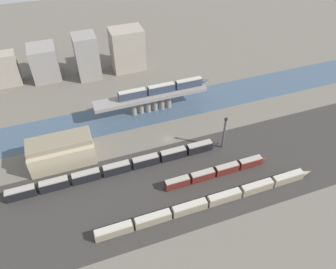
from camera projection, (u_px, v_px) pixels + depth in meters
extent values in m
plane|color=#666056|center=(167.00, 140.00, 140.98)|extent=(400.00, 400.00, 0.00)
cube|color=#33302D|center=(189.00, 180.00, 123.96)|extent=(280.00, 42.00, 0.01)
cube|color=#3D5166|center=(151.00, 110.00, 156.88)|extent=(320.00, 20.72, 0.01)
cube|color=gray|center=(151.00, 96.00, 151.40)|extent=(53.58, 7.59, 1.71)
cylinder|color=gray|center=(134.00, 108.00, 152.19)|extent=(2.68, 2.68, 7.49)
cylinder|color=gray|center=(141.00, 106.00, 153.08)|extent=(2.68, 2.68, 7.49)
cylinder|color=gray|center=(148.00, 105.00, 153.97)|extent=(2.68, 2.68, 7.49)
cylinder|color=gray|center=(155.00, 103.00, 154.86)|extent=(2.68, 2.68, 7.49)
cylinder|color=gray|center=(162.00, 102.00, 155.75)|extent=(2.68, 2.68, 7.49)
cylinder|color=gray|center=(168.00, 100.00, 156.64)|extent=(2.68, 2.68, 7.49)
cube|color=#2D384C|center=(132.00, 95.00, 147.39)|extent=(12.88, 2.68, 3.70)
cube|color=#B7B2A3|center=(132.00, 91.00, 146.04)|extent=(12.37, 2.46, 0.40)
cube|color=#2D384C|center=(161.00, 89.00, 150.94)|extent=(12.88, 2.68, 3.70)
cube|color=#B7B2A3|center=(161.00, 85.00, 149.60)|extent=(12.37, 2.46, 0.40)
cube|color=#2D384C|center=(189.00, 83.00, 154.50)|extent=(12.88, 2.68, 3.70)
cube|color=#B7B2A3|center=(189.00, 80.00, 153.15)|extent=(12.37, 2.46, 0.40)
cone|color=#2D384C|center=(206.00, 80.00, 156.86)|extent=(4.51, 2.41, 2.41)
cube|color=gray|center=(114.00, 231.00, 105.37)|extent=(12.55, 2.72, 3.17)
cube|color=#B7B2A3|center=(113.00, 228.00, 104.20)|extent=(12.04, 2.50, 0.40)
cube|color=gray|center=(153.00, 219.00, 108.79)|extent=(12.55, 2.72, 3.17)
cube|color=#B7B2A3|center=(153.00, 216.00, 107.62)|extent=(12.04, 2.50, 0.40)
cube|color=gray|center=(190.00, 208.00, 112.21)|extent=(12.55, 2.72, 3.17)
cube|color=#B7B2A3|center=(190.00, 205.00, 111.04)|extent=(12.04, 2.50, 0.40)
cube|color=gray|center=(224.00, 197.00, 115.63)|extent=(12.55, 2.72, 3.17)
cube|color=#B7B2A3|center=(225.00, 194.00, 114.46)|extent=(12.04, 2.50, 0.40)
cube|color=gray|center=(257.00, 187.00, 119.05)|extent=(12.55, 2.72, 3.17)
cube|color=#B7B2A3|center=(258.00, 184.00, 117.88)|extent=(12.04, 2.50, 0.40)
cube|color=gray|center=(288.00, 178.00, 122.46)|extent=(12.55, 2.72, 3.17)
cube|color=#B7B2A3|center=(289.00, 175.00, 121.29)|extent=(12.04, 2.50, 0.40)
cone|color=gray|center=(306.00, 173.00, 124.75)|extent=(4.39, 2.45, 2.45)
cube|color=#5B1E19|center=(177.00, 183.00, 120.44)|extent=(9.40, 2.62, 3.37)
cube|color=#9E998E|center=(177.00, 180.00, 119.20)|extent=(9.02, 2.41, 0.40)
cube|color=#5B1E19|center=(203.00, 176.00, 123.07)|extent=(9.40, 2.62, 3.37)
cube|color=#9E998E|center=(203.00, 173.00, 121.84)|extent=(9.02, 2.41, 0.40)
cube|color=#5B1E19|center=(227.00, 169.00, 125.71)|extent=(9.40, 2.62, 3.37)
cube|color=#9E998E|center=(227.00, 166.00, 124.47)|extent=(9.02, 2.41, 0.40)
cube|color=#5B1E19|center=(250.00, 163.00, 128.35)|extent=(9.40, 2.62, 3.37)
cube|color=#9E998E|center=(251.00, 159.00, 127.11)|extent=(9.02, 2.41, 0.40)
cone|color=#5B1E19|center=(264.00, 159.00, 130.09)|extent=(3.29, 2.36, 2.36)
cube|color=black|center=(21.00, 193.00, 116.58)|extent=(10.62, 2.93, 3.78)
cube|color=#9E998E|center=(19.00, 190.00, 115.21)|extent=(10.19, 2.69, 0.40)
cube|color=black|center=(54.00, 185.00, 119.57)|extent=(10.62, 2.93, 3.78)
cube|color=#9E998E|center=(53.00, 181.00, 118.20)|extent=(10.19, 2.69, 0.40)
cube|color=black|center=(86.00, 177.00, 122.56)|extent=(10.62, 2.93, 3.78)
cube|color=#9E998E|center=(85.00, 173.00, 121.19)|extent=(10.19, 2.69, 0.40)
cube|color=black|center=(117.00, 169.00, 125.56)|extent=(10.62, 2.93, 3.78)
cube|color=#9E998E|center=(116.00, 165.00, 124.18)|extent=(10.19, 2.69, 0.40)
cube|color=black|center=(146.00, 161.00, 128.55)|extent=(10.62, 2.93, 3.78)
cube|color=#9E998E|center=(145.00, 158.00, 127.18)|extent=(10.19, 2.69, 0.40)
cube|color=black|center=(173.00, 154.00, 131.54)|extent=(10.62, 2.93, 3.78)
cube|color=#9E998E|center=(173.00, 151.00, 130.17)|extent=(10.19, 2.69, 0.40)
cube|color=black|center=(200.00, 148.00, 134.54)|extent=(10.62, 2.93, 3.78)
cube|color=#9E998E|center=(200.00, 144.00, 133.16)|extent=(10.19, 2.69, 0.40)
cone|color=black|center=(215.00, 144.00, 136.51)|extent=(3.72, 2.63, 2.63)
cube|color=tan|center=(62.00, 152.00, 129.01)|extent=(24.90, 13.85, 8.88)
cube|color=#7C725C|center=(58.00, 142.00, 125.46)|extent=(24.40, 9.70, 1.95)
cylinder|color=#4C4C51|center=(224.00, 134.00, 132.81)|extent=(0.86, 0.86, 14.35)
cube|color=black|center=(226.00, 119.00, 127.70)|extent=(1.00, 0.70, 1.20)
cube|color=gray|center=(1.00, 70.00, 168.58)|extent=(16.53, 8.61, 17.43)
cube|color=gray|center=(44.00, 62.00, 173.98)|extent=(13.89, 15.16, 18.03)
cube|color=gray|center=(87.00, 56.00, 173.01)|extent=(11.73, 12.52, 23.75)
cube|color=gray|center=(127.00, 49.00, 179.99)|extent=(17.60, 12.91, 23.17)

